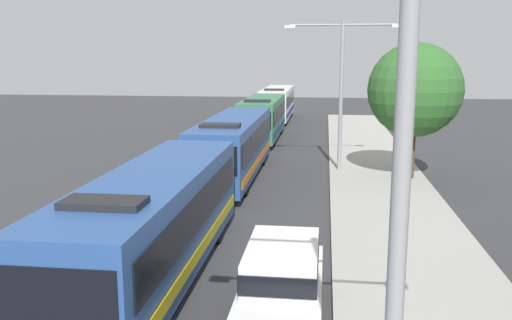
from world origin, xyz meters
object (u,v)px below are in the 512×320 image
bus_fourth_in_line (277,102)px  roadside_tree (415,90)px  white_suv (282,282)px  streetlamp_near (402,167)px  streetlamp_mid (341,79)px  bus_lead (155,221)px  bus_second_in_line (234,145)px  bus_middle (263,117)px

bus_fourth_in_line → roadside_tree: size_ratio=1.75×
bus_fourth_in_line → white_suv: 41.00m
white_suv → streetlamp_near: bearing=-74.6°
white_suv → streetlamp_mid: bearing=84.4°
bus_fourth_in_line → bus_lead: bearing=-90.0°
bus_second_in_line → streetlamp_mid: streetlamp_mid is taller
bus_lead → bus_middle: 26.08m
bus_fourth_in_line → streetlamp_mid: streetlamp_mid is taller
streetlamp_near → roadside_tree: bearing=80.9°
bus_middle → roadside_tree: size_ratio=1.59×
bus_second_in_line → white_suv: bearing=-76.4°
bus_lead → white_suv: size_ratio=2.28×
white_suv → roadside_tree: (5.20, 15.61, 3.49)m
bus_lead → bus_second_in_line: 13.14m
white_suv → bus_middle: bearing=97.5°
bus_middle → roadside_tree: bearing=-54.9°
bus_middle → bus_fourth_in_line: 12.56m
bus_lead → streetlamp_mid: streetlamp_mid is taller
white_suv → bus_fourth_in_line: bearing=95.2°
streetlamp_mid → bus_middle: bearing=116.1°
bus_fourth_in_line → streetlamp_near: streetlamp_near is taller
streetlamp_near → bus_fourth_in_line: bearing=96.5°
streetlamp_mid → roadside_tree: streetlamp_mid is taller
bus_fourth_in_line → streetlamp_near: (5.40, -47.02, 3.37)m
white_suv → streetlamp_mid: size_ratio=0.65×
bus_middle → bus_second_in_line: bearing=-90.0°
white_suv → roadside_tree: bearing=71.6°
bus_fourth_in_line → streetlamp_mid: size_ratio=1.50×
bus_lead → bus_fourth_in_line: bearing=90.0°
bus_lead → roadside_tree: (8.90, 13.41, 2.83)m
white_suv → streetlamp_near: (1.70, -6.19, 4.02)m
bus_lead → bus_fourth_in_line: same height
bus_second_in_line → roadside_tree: size_ratio=1.80×
bus_lead → roadside_tree: roadside_tree is taller
bus_second_in_line → streetlamp_near: streetlamp_near is taller
bus_second_in_line → roadside_tree: roadside_tree is taller
bus_second_in_line → streetlamp_mid: bearing=19.4°
bus_middle → streetlamp_near: (5.40, -34.47, 3.37)m
bus_middle → bus_fourth_in_line: same height
streetlamp_mid → roadside_tree: 3.88m
bus_fourth_in_line → white_suv: (3.70, -40.83, -0.66)m
bus_fourth_in_line → streetlamp_near: size_ratio=1.45×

